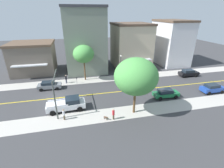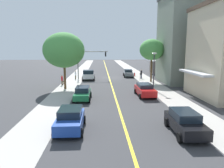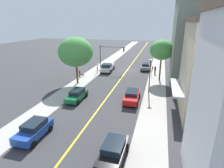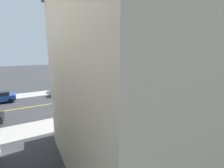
{
  "view_description": "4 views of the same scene",
  "coord_description": "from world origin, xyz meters",
  "px_view_note": "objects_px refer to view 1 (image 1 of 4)",
  "views": [
    {
      "loc": [
        25.82,
        4.03,
        13.44
      ],
      "look_at": [
        -0.24,
        10.03,
        1.56
      ],
      "focal_mm": 25.89,
      "sensor_mm": 36.0,
      "label": 1
    },
    {
      "loc": [
        1.81,
        42.61,
        5.9
      ],
      "look_at": [
        0.17,
        13.53,
        0.97
      ],
      "focal_mm": 33.81,
      "sensor_mm": 36.0,
      "label": 2
    },
    {
      "loc": [
        -7.1,
        40.67,
        10.64
      ],
      "look_at": [
        0.03,
        13.62,
        1.11
      ],
      "focal_mm": 29.58,
      "sensor_mm": 36.0,
      "label": 3
    },
    {
      "loc": [
        -22.56,
        24.58,
        7.24
      ],
      "look_at": [
        -0.08,
        11.79,
        1.84
      ],
      "focal_mm": 25.4,
      "sensor_mm": 36.0,
      "label": 4
    }
  ],
  "objects_px": {
    "traffic_light_mast": "(55,87)",
    "red_sedan_left_curb": "(141,78)",
    "blue_sedan_right_curb": "(212,88)",
    "black_sedan_left_curb": "(188,73)",
    "street_tree_right_corner": "(84,54)",
    "small_dog": "(106,117)",
    "fire_hydrant": "(46,84)",
    "pedestrian_white_shirt": "(64,114)",
    "street_tree_left_near": "(136,76)",
    "parking_meter": "(77,79)",
    "green_sedan_right_curb": "(166,93)",
    "white_pickup_truck": "(67,104)",
    "grey_sedan_left_curb": "(49,85)",
    "pedestrian_black_shirt": "(66,79)",
    "street_lamp": "(121,64)",
    "pedestrian_red_shirt": "(113,114)"
  },
  "relations": [
    {
      "from": "white_pickup_truck",
      "to": "pedestrian_red_shirt",
      "type": "bearing_deg",
      "value": -35.51
    },
    {
      "from": "street_lamp",
      "to": "small_dog",
      "type": "height_order",
      "value": "street_lamp"
    },
    {
      "from": "street_tree_right_corner",
      "to": "street_lamp",
      "type": "height_order",
      "value": "street_tree_right_corner"
    },
    {
      "from": "pedestrian_black_shirt",
      "to": "parking_meter",
      "type": "bearing_deg",
      "value": -39.91
    },
    {
      "from": "traffic_light_mast",
      "to": "blue_sedan_right_curb",
      "type": "xyz_separation_m",
      "value": [
        -0.16,
        26.92,
        -3.07
      ]
    },
    {
      "from": "green_sedan_right_curb",
      "to": "grey_sedan_left_curb",
      "type": "bearing_deg",
      "value": 158.77
    },
    {
      "from": "red_sedan_left_curb",
      "to": "small_dog",
      "type": "height_order",
      "value": "red_sedan_left_curb"
    },
    {
      "from": "white_pickup_truck",
      "to": "pedestrian_white_shirt",
      "type": "relative_size",
      "value": 3.41
    },
    {
      "from": "pedestrian_black_shirt",
      "to": "pedestrian_white_shirt",
      "type": "relative_size",
      "value": 1.06
    },
    {
      "from": "fire_hydrant",
      "to": "small_dog",
      "type": "bearing_deg",
      "value": 35.04
    },
    {
      "from": "grey_sedan_left_curb",
      "to": "green_sedan_right_curb",
      "type": "height_order",
      "value": "green_sedan_right_curb"
    },
    {
      "from": "street_lamp",
      "to": "pedestrian_red_shirt",
      "type": "distance_m",
      "value": 14.87
    },
    {
      "from": "fire_hydrant",
      "to": "pedestrian_black_shirt",
      "type": "xyz_separation_m",
      "value": [
        -0.71,
        3.82,
        0.52
      ]
    },
    {
      "from": "street_tree_right_corner",
      "to": "small_dog",
      "type": "xyz_separation_m",
      "value": [
        15.13,
        1.62,
        -5.31
      ]
    },
    {
      "from": "green_sedan_right_curb",
      "to": "pedestrian_black_shirt",
      "type": "height_order",
      "value": "pedestrian_black_shirt"
    },
    {
      "from": "parking_meter",
      "to": "white_pickup_truck",
      "type": "height_order",
      "value": "white_pickup_truck"
    },
    {
      "from": "blue_sedan_right_curb",
      "to": "white_pickup_truck",
      "type": "relative_size",
      "value": 0.72
    },
    {
      "from": "parking_meter",
      "to": "white_pickup_truck",
      "type": "distance_m",
      "value": 9.86
    },
    {
      "from": "traffic_light_mast",
      "to": "red_sedan_left_curb",
      "type": "distance_m",
      "value": 18.29
    },
    {
      "from": "street_tree_left_near",
      "to": "street_lamp",
      "type": "height_order",
      "value": "street_tree_left_near"
    },
    {
      "from": "street_tree_left_near",
      "to": "white_pickup_truck",
      "type": "distance_m",
      "value": 10.96
    },
    {
      "from": "parking_meter",
      "to": "pedestrian_black_shirt",
      "type": "distance_m",
      "value": 2.21
    },
    {
      "from": "small_dog",
      "to": "pedestrian_white_shirt",
      "type": "bearing_deg",
      "value": -146.85
    },
    {
      "from": "red_sedan_left_curb",
      "to": "black_sedan_left_curb",
      "type": "height_order",
      "value": "black_sedan_left_curb"
    },
    {
      "from": "street_tree_left_near",
      "to": "red_sedan_left_curb",
      "type": "height_order",
      "value": "street_tree_left_near"
    },
    {
      "from": "parking_meter",
      "to": "grey_sedan_left_curb",
      "type": "distance_m",
      "value": 5.38
    },
    {
      "from": "red_sedan_left_curb",
      "to": "fire_hydrant",
      "type": "bearing_deg",
      "value": 173.11
    },
    {
      "from": "small_dog",
      "to": "black_sedan_left_curb",
      "type": "bearing_deg",
      "value": 74.82
    },
    {
      "from": "green_sedan_right_curb",
      "to": "pedestrian_red_shirt",
      "type": "bearing_deg",
      "value": -157.24
    },
    {
      "from": "pedestrian_black_shirt",
      "to": "black_sedan_left_curb",
      "type": "bearing_deg",
      "value": -27.69
    },
    {
      "from": "fire_hydrant",
      "to": "pedestrian_black_shirt",
      "type": "relative_size",
      "value": 0.48
    },
    {
      "from": "blue_sedan_right_curb",
      "to": "fire_hydrant",
      "type": "bearing_deg",
      "value": 161.89
    },
    {
      "from": "green_sedan_right_curb",
      "to": "white_pickup_truck",
      "type": "distance_m",
      "value": 16.34
    },
    {
      "from": "street_tree_right_corner",
      "to": "traffic_light_mast",
      "type": "relative_size",
      "value": 1.26
    },
    {
      "from": "street_tree_right_corner",
      "to": "street_lamp",
      "type": "distance_m",
      "value": 7.99
    },
    {
      "from": "street_lamp",
      "to": "black_sedan_left_curb",
      "type": "distance_m",
      "value": 15.96
    },
    {
      "from": "fire_hydrant",
      "to": "white_pickup_truck",
      "type": "bearing_deg",
      "value": 24.01
    },
    {
      "from": "pedestrian_white_shirt",
      "to": "street_tree_left_near",
      "type": "bearing_deg",
      "value": 53.59
    },
    {
      "from": "street_lamp",
      "to": "pedestrian_black_shirt",
      "type": "xyz_separation_m",
      "value": [
        -0.49,
        -11.49,
        -2.44
      ]
    },
    {
      "from": "grey_sedan_left_curb",
      "to": "pedestrian_black_shirt",
      "type": "height_order",
      "value": "pedestrian_black_shirt"
    },
    {
      "from": "parking_meter",
      "to": "grey_sedan_left_curb",
      "type": "relative_size",
      "value": 0.31
    },
    {
      "from": "grey_sedan_left_curb",
      "to": "blue_sedan_right_curb",
      "type": "bearing_deg",
      "value": -13.23
    },
    {
      "from": "pedestrian_black_shirt",
      "to": "red_sedan_left_curb",
      "type": "bearing_deg",
      "value": -32.44
    },
    {
      "from": "blue_sedan_right_curb",
      "to": "white_pickup_truck",
      "type": "distance_m",
      "value": 25.62
    },
    {
      "from": "street_tree_right_corner",
      "to": "small_dog",
      "type": "distance_m",
      "value": 16.11
    },
    {
      "from": "blue_sedan_right_curb",
      "to": "black_sedan_left_curb",
      "type": "relative_size",
      "value": 0.94
    },
    {
      "from": "fire_hydrant",
      "to": "pedestrian_white_shirt",
      "type": "relative_size",
      "value": 0.51
    },
    {
      "from": "parking_meter",
      "to": "street_tree_right_corner",
      "type": "bearing_deg",
      "value": 131.2
    },
    {
      "from": "red_sedan_left_curb",
      "to": "pedestrian_black_shirt",
      "type": "relative_size",
      "value": 2.68
    },
    {
      "from": "fire_hydrant",
      "to": "blue_sedan_right_curb",
      "type": "xyz_separation_m",
      "value": [
        9.6,
        29.92,
        0.41
      ]
    }
  ]
}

